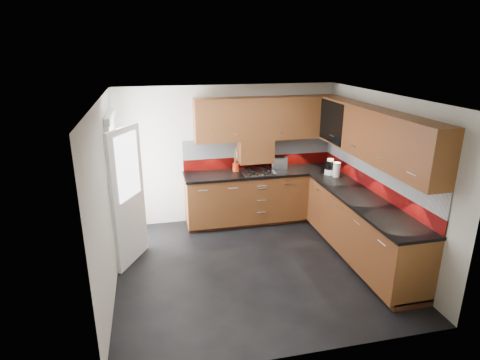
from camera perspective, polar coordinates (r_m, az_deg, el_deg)
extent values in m
cube|color=black|center=(5.92, 1.92, -12.21)|extent=(4.00, 3.80, 0.02)
cube|color=white|center=(5.11, 2.22, 12.19)|extent=(4.00, 3.80, 0.10)
cube|color=beige|center=(7.11, -1.74, 3.77)|extent=(4.00, 0.08, 2.64)
cube|color=beige|center=(3.80, 9.26, -10.25)|extent=(4.00, 0.08, 2.64)
cube|color=beige|center=(5.27, -18.81, -2.63)|extent=(0.08, 3.80, 2.64)
cube|color=beige|center=(6.17, 19.76, 0.31)|extent=(0.08, 3.80, 2.64)
cube|color=#5B3314|center=(7.14, 3.18, -2.30)|extent=(2.70, 0.60, 0.95)
cube|color=brown|center=(6.17, 16.83, -6.60)|extent=(0.60, 2.60, 0.95)
cube|color=#422112|center=(7.33, 3.06, -5.32)|extent=(2.70, 0.54, 0.10)
cube|color=#422112|center=(6.37, 16.71, -10.03)|extent=(0.54, 2.60, 0.10)
cube|color=black|center=(6.99, 3.19, 1.08)|extent=(2.72, 0.62, 0.04)
cube|color=black|center=(5.98, 17.23, -2.82)|extent=(0.62, 2.60, 0.04)
cube|color=maroon|center=(7.23, 2.64, 2.68)|extent=(2.70, 0.02, 0.20)
cube|color=silver|center=(7.16, 2.67, 4.76)|extent=(2.70, 0.02, 0.34)
cube|color=maroon|center=(6.35, 18.27, -0.54)|extent=(0.02, 3.20, 0.20)
cube|color=silver|center=(6.27, 18.52, 1.79)|extent=(0.02, 3.20, 0.34)
cube|color=#5B3314|center=(6.93, 3.88, 8.76)|extent=(2.50, 0.33, 0.72)
cube|color=brown|center=(5.93, 18.57, 6.16)|extent=(0.33, 2.87, 0.72)
cube|color=silver|center=(6.77, 3.05, 6.72)|extent=(1.80, 0.01, 0.16)
cube|color=silver|center=(5.86, 17.05, 4.05)|extent=(0.01, 2.00, 0.16)
cube|color=#5B3314|center=(7.00, 2.21, 4.19)|extent=(0.60, 0.33, 0.40)
cube|color=black|center=(6.74, 12.80, 8.06)|extent=(0.01, 0.80, 0.66)
cube|color=#FFD18C|center=(6.88, 15.14, 8.08)|extent=(0.01, 0.76, 0.64)
cube|color=black|center=(6.81, 14.14, 8.24)|extent=(0.29, 0.76, 0.01)
cylinder|color=black|center=(6.58, 15.18, 8.69)|extent=(0.07, 0.07, 0.16)
cylinder|color=black|center=(6.71, 14.59, 8.92)|extent=(0.07, 0.07, 0.16)
cylinder|color=white|center=(6.84, 14.02, 9.14)|extent=(0.07, 0.07, 0.16)
cylinder|color=black|center=(6.97, 13.47, 9.36)|extent=(0.07, 0.07, 0.16)
cube|color=white|center=(6.17, -17.17, -1.18)|extent=(0.06, 0.95, 2.04)
cube|color=white|center=(5.83, -15.60, -2.38)|extent=(0.42, 0.73, 1.98)
cube|color=white|center=(5.69, -15.68, 1.88)|extent=(0.28, 0.50, 0.90)
cube|color=silver|center=(6.94, 2.50, 1.24)|extent=(0.56, 0.48, 0.02)
torus|color=black|center=(6.79, 1.58, 1.08)|extent=(0.13, 0.13, 0.02)
torus|color=black|center=(6.87, 3.93, 1.24)|extent=(0.13, 0.13, 0.02)
torus|color=black|center=(7.01, 1.11, 1.63)|extent=(0.13, 0.13, 0.02)
torus|color=black|center=(7.08, 3.39, 1.78)|extent=(0.13, 0.13, 0.02)
cube|color=black|center=(6.73, 3.02, 0.75)|extent=(0.43, 0.04, 0.02)
cylinder|color=red|center=(6.98, -0.59, 1.85)|extent=(0.11, 0.11, 0.14)
cylinder|color=#95653B|center=(6.95, -0.64, 3.23)|extent=(0.05, 0.02, 0.27)
cylinder|color=#95653B|center=(6.95, -0.57, 3.16)|extent=(0.05, 0.03, 0.26)
cylinder|color=#95653B|center=(6.94, -0.69, 3.30)|extent=(0.05, 0.03, 0.29)
cylinder|color=#95653B|center=(6.95, -0.51, 3.08)|extent=(0.04, 0.04, 0.24)
cylinder|color=#95653B|center=(6.94, -0.74, 3.17)|extent=(0.04, 0.05, 0.27)
cube|color=silver|center=(7.18, 5.65, 2.45)|extent=(0.31, 0.24, 0.19)
cube|color=black|center=(7.15, 5.68, 3.22)|extent=(0.21, 0.08, 0.01)
cube|color=black|center=(7.19, 5.57, 3.30)|extent=(0.21, 0.08, 0.01)
cylinder|color=white|center=(6.97, 12.60, 1.17)|extent=(0.16, 0.16, 0.09)
cylinder|color=black|center=(6.93, 12.67, 2.10)|extent=(0.16, 0.16, 0.15)
cylinder|color=white|center=(6.91, 12.72, 2.83)|extent=(0.11, 0.11, 0.04)
cylinder|color=white|center=(6.84, 13.56, 1.44)|extent=(0.14, 0.14, 0.24)
cube|color=red|center=(7.00, 12.96, 0.90)|extent=(0.15, 0.13, 0.02)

